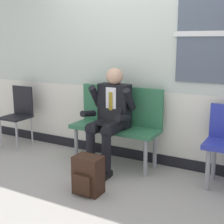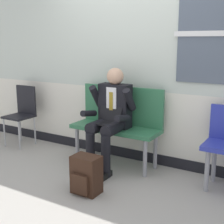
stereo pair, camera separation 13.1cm
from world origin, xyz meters
The scene contains 6 objects.
ground_plane centered at (0.00, 0.00, 0.00)m, with size 18.00×18.00×0.00m, color #9E9991.
station_wall centered at (0.01, 0.78, 1.38)m, with size 5.82×0.16×2.77m.
bench_with_person centered at (-0.15, 0.51, 0.58)m, with size 1.16×0.42×1.01m.
person_seated centered at (-0.15, 0.31, 0.68)m, with size 0.57×0.70×1.26m.
backpack centered at (0.00, -0.42, 0.20)m, with size 0.29×0.24×0.41m.
folding_chair centered at (-1.81, 0.43, 0.55)m, with size 0.38×0.38×0.91m.
Camera 2 is at (1.87, -2.97, 1.59)m, focal length 51.40 mm.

